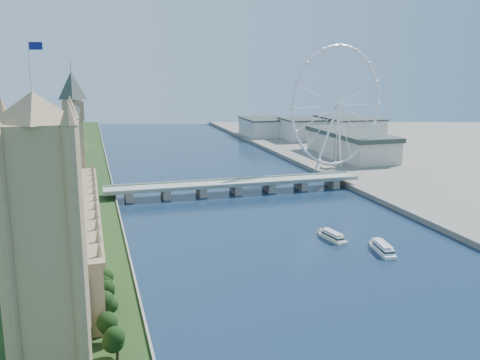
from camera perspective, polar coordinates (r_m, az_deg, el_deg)
name	(u,v)px	position (r m, az deg, el deg)	size (l,w,h in m)	color
tree_row	(118,356)	(196.70, -12.85, -17.86)	(7.76, 151.76, 21.07)	black
victoria_tower	(43,225)	(191.91, -20.30, -4.53)	(28.16, 28.16, 112.00)	tan
parliament_range	(76,228)	(311.82, -17.07, -4.91)	(24.00, 200.00, 70.00)	tan
big_ben	(74,122)	(408.95, -17.28, 5.91)	(20.02, 20.02, 110.00)	tan
westminster_bridge	(236,185)	(456.07, -0.47, -0.59)	(220.00, 22.00, 9.50)	gray
london_eye	(338,106)	(540.89, 10.38, 7.75)	(113.60, 39.12, 124.30)	silver
county_hall	(350,159)	(640.19, 11.62, 2.26)	(54.00, 144.00, 35.00)	beige
city_skyline	(212,135)	(712.44, -3.02, 4.85)	(505.00, 280.00, 32.00)	beige
tour_boat_near	(333,240)	(341.78, 9.85, -6.30)	(6.68, 26.32, 5.78)	silver
tour_boat_far	(383,253)	(325.56, 14.98, -7.49)	(7.27, 28.53, 6.29)	white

